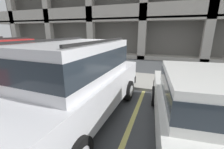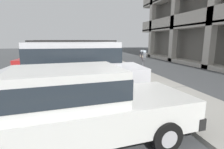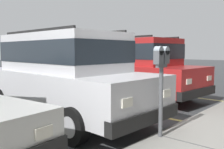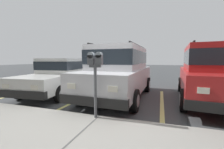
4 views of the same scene
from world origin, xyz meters
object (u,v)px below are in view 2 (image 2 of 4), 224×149
red_sedan (66,59)px  dark_hatchback (78,104)px  fire_hydrant (118,65)px  parking_meter_near (143,61)px  parking_meter_far (110,53)px  silver_suv (76,68)px

red_sedan → dark_hatchback: 5.99m
fire_hydrant → parking_meter_near: bearing=-3.6°
dark_hatchback → parking_meter_far: parking_meter_far is taller
silver_suv → parking_meter_far: (-5.99, 2.54, 0.03)m
parking_meter_far → red_sedan: bearing=-46.2°
red_sedan → fire_hydrant: red_sedan is taller
red_sedan → parking_meter_far: bearing=138.7°
dark_hatchback → fire_hydrant: bearing=154.0°
red_sedan → parking_meter_far: size_ratio=3.21×
parking_meter_far → fire_hydrant: parking_meter_far is taller
silver_suv → fire_hydrant: size_ratio=6.92×
parking_meter_near → fire_hydrant: (-4.68, 0.30, -0.81)m
red_sedan → parking_meter_near: red_sedan is taller
silver_suv → red_sedan: 3.23m
fire_hydrant → parking_meter_far: bearing=-167.7°
red_sedan → fire_hydrant: (-1.55, 3.17, -0.62)m
silver_suv → parking_meter_far: 6.51m
parking_meter_near → dark_hatchback: bearing=-41.8°
dark_hatchback → parking_meter_near: (-2.86, 2.55, 0.45)m
silver_suv → parking_meter_near: silver_suv is taller
red_sedan → parking_meter_near: 4.25m
dark_hatchback → parking_meter_far: bearing=158.3°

